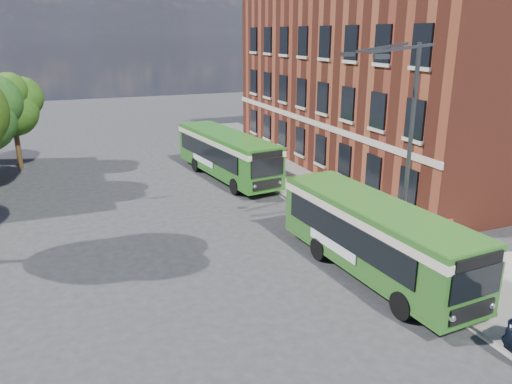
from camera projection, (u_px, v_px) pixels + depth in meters
name	position (u px, v px, depth m)	size (l,w,h in m)	color
ground	(271.00, 259.00, 21.59)	(120.00, 120.00, 0.00)	#27272A
pavement	(323.00, 188.00, 31.11)	(6.00, 48.00, 0.15)	gray
kerb_line	(279.00, 195.00, 30.06)	(0.12, 48.00, 0.01)	beige
brick_office	(387.00, 68.00, 35.02)	(12.10, 26.00, 14.20)	maroon
street_lamp	(402.00, 151.00, 20.07)	(2.96, 2.38, 9.00)	#313335
bus_stop_sign	(446.00, 244.00, 19.39)	(0.35, 0.08, 2.52)	#313335
bus_front	(374.00, 232.00, 19.66)	(3.25, 10.12, 3.02)	#2C6220
bus_rear	(226.00, 151.00, 33.08)	(3.95, 11.01, 3.02)	#25651B
pedestrian_a	(388.00, 239.00, 21.23)	(0.60, 0.40, 1.65)	black
pedestrian_b	(431.00, 236.00, 21.24)	(0.88, 0.69, 1.82)	black
tree_right	(13.00, 104.00, 34.44)	(4.05, 3.85, 6.84)	#342212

